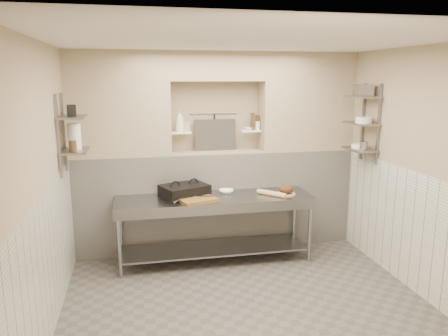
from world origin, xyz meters
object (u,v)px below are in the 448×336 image
object	(u,v)px
panini_press	(184,191)
jug_left	(74,136)
bread_loaf	(286,189)
bowl_alcove	(248,129)
cutting_board	(198,200)
bottle_soap	(180,121)
rolling_pin	(271,193)
prep_table	(215,216)
mixing_bowl	(226,191)

from	to	relation	value
panini_press	jug_left	xyz separation A→B (m)	(-1.32, -0.17, 0.78)
panini_press	bread_loaf	bearing A→B (deg)	-29.55
jug_left	bowl_alcove	bearing A→B (deg)	14.80
bowl_alcove	jug_left	distance (m)	2.38
bowl_alcove	jug_left	world-z (taller)	jug_left
cutting_board	bottle_soap	size ratio (longest dim) A/B	1.56
rolling_pin	bottle_soap	size ratio (longest dim) A/B	1.44
prep_table	mixing_bowl	distance (m)	0.39
prep_table	bowl_alcove	world-z (taller)	bowl_alcove
rolling_pin	jug_left	distance (m)	2.60
mixing_bowl	jug_left	size ratio (longest dim) A/B	0.66
panini_press	bowl_alcove	xyz separation A→B (m)	(0.98, 0.44, 0.75)
rolling_pin	bottle_soap	xyz separation A→B (m)	(-1.14, 0.64, 0.93)
cutting_board	mixing_bowl	distance (m)	0.55
mixing_bowl	bread_loaf	bearing A→B (deg)	-16.52
cutting_board	jug_left	bearing A→B (deg)	176.41
bottle_soap	bowl_alcove	world-z (taller)	bottle_soap
mixing_bowl	bread_loaf	size ratio (longest dim) A/B	1.00
mixing_bowl	jug_left	distance (m)	2.09
prep_table	bowl_alcove	distance (m)	1.36
bread_loaf	jug_left	world-z (taller)	jug_left
bottle_soap	rolling_pin	bearing A→B (deg)	-29.11
rolling_pin	bowl_alcove	world-z (taller)	bowl_alcove
mixing_bowl	rolling_pin	distance (m)	0.62
panini_press	jug_left	bearing A→B (deg)	164.67
prep_table	bread_loaf	world-z (taller)	bread_loaf
bottle_soap	cutting_board	bearing A→B (deg)	-79.02
bowl_alcove	bottle_soap	bearing A→B (deg)	-179.97
bread_loaf	bowl_alcove	size ratio (longest dim) A/B	1.63
mixing_bowl	bottle_soap	xyz separation A→B (m)	(-0.58, 0.38, 0.94)
prep_table	jug_left	size ratio (longest dim) A/B	8.56
prep_table	bottle_soap	world-z (taller)	bottle_soap
rolling_pin	bread_loaf	world-z (taller)	bread_loaf
panini_press	bowl_alcove	world-z (taller)	bowl_alcove
mixing_bowl	bread_loaf	distance (m)	0.81
cutting_board	jug_left	distance (m)	1.69
cutting_board	bowl_alcove	size ratio (longest dim) A/B	3.77
rolling_pin	panini_press	bearing A→B (deg)	170.37
prep_table	cutting_board	size ratio (longest dim) A/B	5.64
prep_table	rolling_pin	bearing A→B (deg)	-5.95
bowl_alcove	jug_left	bearing A→B (deg)	-165.20
prep_table	cutting_board	xyz separation A→B (m)	(-0.25, -0.14, 0.28)
cutting_board	bottle_soap	world-z (taller)	bottle_soap
bread_loaf	bottle_soap	bearing A→B (deg)	155.79
panini_press	bowl_alcove	distance (m)	1.32
prep_table	jug_left	xyz separation A→B (m)	(-1.71, -0.05, 1.12)
cutting_board	bowl_alcove	distance (m)	1.37
panini_press	cutting_board	distance (m)	0.30
jug_left	panini_press	bearing A→B (deg)	7.20
prep_table	panini_press	world-z (taller)	panini_press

